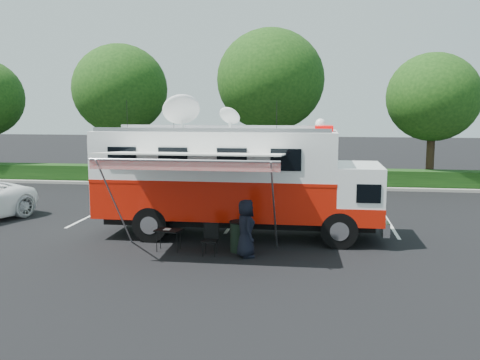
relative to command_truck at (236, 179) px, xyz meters
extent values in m
plane|color=black|center=(0.08, 0.00, -2.01)|extent=(120.00, 120.00, 0.00)
cube|color=#9E998E|center=(4.08, 11.00, -1.94)|extent=(60.00, 0.35, 0.15)
cube|color=black|center=(4.08, 11.90, -1.51)|extent=(60.00, 1.20, 1.00)
cylinder|color=black|center=(-8.92, 13.00, 0.19)|extent=(0.44, 0.44, 4.40)
ellipsoid|color=#14380F|center=(-8.92, 13.00, 3.45)|extent=(5.63, 5.63, 5.35)
cylinder|color=black|center=(0.08, 13.00, 0.39)|extent=(0.44, 0.44, 4.80)
ellipsoid|color=#14380F|center=(0.08, 13.00, 3.94)|extent=(6.14, 6.14, 5.84)
cylinder|color=black|center=(9.08, 13.00, -0.01)|extent=(0.44, 0.44, 4.00)
ellipsoid|color=#14380F|center=(9.08, 13.00, 2.95)|extent=(5.12, 5.12, 4.86)
cube|color=silver|center=(-6.42, 3.00, -2.01)|extent=(0.12, 5.50, 0.01)
cube|color=silver|center=(-0.42, 3.00, -2.01)|extent=(0.12, 5.50, 0.01)
cube|color=silver|center=(5.58, 3.00, -2.01)|extent=(0.12, 5.50, 0.01)
cube|color=black|center=(0.08, 0.00, -1.42)|extent=(9.18, 1.49, 0.32)
cylinder|color=black|center=(3.50, -1.17, -1.42)|extent=(1.17, 0.34, 1.17)
cylinder|color=black|center=(3.50, 1.17, -1.42)|extent=(1.17, 0.34, 1.17)
cylinder|color=black|center=(-2.69, -1.17, -1.42)|extent=(1.17, 0.34, 1.17)
cylinder|color=black|center=(-2.69, 1.17, -1.42)|extent=(1.17, 0.34, 1.17)
cube|color=silver|center=(4.94, 0.00, -1.37)|extent=(0.21, 2.67, 0.43)
cube|color=white|center=(4.14, 0.00, -0.36)|extent=(1.49, 2.67, 1.81)
cube|color=red|center=(4.14, 0.00, -1.00)|extent=(1.52, 2.69, 0.59)
cube|color=black|center=(4.83, 0.00, -0.04)|extent=(0.13, 2.37, 0.75)
cube|color=red|center=(-0.66, 0.00, -0.62)|extent=(8.11, 2.67, 1.28)
cube|color=red|center=(-0.66, 0.00, 0.02)|extent=(8.13, 2.69, 0.11)
cube|color=white|center=(-0.66, 0.00, 0.82)|extent=(8.11, 2.67, 1.49)
cube|color=white|center=(-0.66, 0.00, 1.61)|extent=(8.11, 2.67, 0.09)
cube|color=#CC0505|center=(2.97, 0.00, 1.76)|extent=(0.59, 1.01, 0.17)
sphere|color=white|center=(2.86, 1.07, 1.86)|extent=(0.36, 0.36, 0.36)
ellipsoid|color=white|center=(-1.84, -0.16, 2.37)|extent=(1.28, 1.28, 0.38)
ellipsoid|color=white|center=(-0.24, 0.21, 2.15)|extent=(0.75, 0.75, 0.21)
cylinder|color=black|center=(-3.97, 0.43, 2.15)|extent=(0.02, 0.02, 1.07)
cylinder|color=black|center=(-2.26, 0.43, 2.15)|extent=(0.02, 0.02, 1.07)
cylinder|color=black|center=(1.37, 0.43, 2.15)|extent=(0.02, 0.02, 1.07)
cube|color=silver|center=(-0.88, -2.61, 1.09)|extent=(5.34, 2.56, 0.22)
cube|color=red|center=(-0.88, -3.88, 0.89)|extent=(5.34, 0.04, 0.30)
cylinder|color=#B2B2B7|center=(-0.88, -3.90, 1.02)|extent=(5.34, 0.07, 0.07)
cylinder|color=#B2B2B7|center=(-3.29, -2.69, -0.49)|extent=(0.05, 2.75, 3.08)
cylinder|color=#B2B2B7|center=(1.54, -2.69, -0.49)|extent=(0.05, 2.75, 3.08)
imported|color=black|center=(0.69, -2.53, -2.01)|extent=(0.82, 1.00, 1.75)
cube|color=black|center=(-1.80, -2.17, -1.36)|extent=(0.89, 0.70, 0.04)
cylinder|color=black|center=(-2.12, -2.38, -1.68)|extent=(0.02, 0.02, 0.65)
cylinder|color=black|center=(-2.12, -1.97, -1.68)|extent=(0.02, 0.02, 0.65)
cylinder|color=black|center=(-1.47, -2.38, -1.68)|extent=(0.02, 0.02, 0.65)
cylinder|color=black|center=(-1.47, -1.97, -1.68)|extent=(0.02, 0.02, 0.65)
cube|color=silver|center=(-1.85, -2.12, -1.34)|extent=(0.20, 0.28, 0.01)
cube|color=black|center=(-0.41, -2.51, -1.56)|extent=(0.46, 0.46, 0.04)
cube|color=black|center=(-0.41, -2.29, -1.30)|extent=(0.45, 0.05, 0.50)
cylinder|color=black|center=(-0.59, -2.70, -1.78)|extent=(0.02, 0.02, 0.45)
cylinder|color=black|center=(-0.59, -2.33, -1.78)|extent=(0.02, 0.02, 0.45)
cylinder|color=black|center=(-0.23, -2.70, -1.78)|extent=(0.02, 0.02, 0.45)
cylinder|color=black|center=(-0.23, -2.33, -1.78)|extent=(0.02, 0.02, 0.45)
cylinder|color=black|center=(0.42, -1.95, -1.55)|extent=(0.60, 0.60, 0.92)
cylinder|color=black|center=(0.42, -1.95, -1.07)|extent=(0.64, 0.64, 0.04)
camera|label=1|loc=(2.69, -17.97, 2.52)|focal=40.00mm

